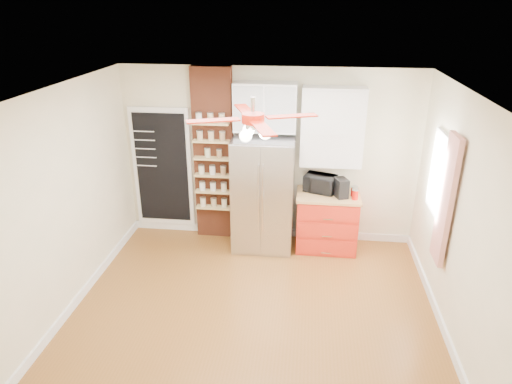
# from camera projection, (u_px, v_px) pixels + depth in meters

# --- Properties ---
(floor) EXTENTS (4.50, 4.50, 0.00)m
(floor) POSITION_uv_depth(u_px,v_px,m) (254.00, 309.00, 5.69)
(floor) COLOR brown
(floor) RESTS_ON ground
(ceiling) EXTENTS (4.50, 4.50, 0.00)m
(ceiling) POSITION_uv_depth(u_px,v_px,m) (253.00, 92.00, 4.64)
(ceiling) COLOR white
(ceiling) RESTS_ON wall_back
(wall_back) EXTENTS (4.50, 0.02, 2.70)m
(wall_back) POSITION_uv_depth(u_px,v_px,m) (269.00, 156.00, 6.99)
(wall_back) COLOR beige
(wall_back) RESTS_ON floor
(wall_front) EXTENTS (4.50, 0.02, 2.70)m
(wall_front) POSITION_uv_depth(u_px,v_px,m) (220.00, 328.00, 3.34)
(wall_front) COLOR beige
(wall_front) RESTS_ON floor
(wall_left) EXTENTS (0.02, 4.00, 2.70)m
(wall_left) POSITION_uv_depth(u_px,v_px,m) (65.00, 202.00, 5.41)
(wall_left) COLOR beige
(wall_left) RESTS_ON floor
(wall_right) EXTENTS (0.02, 4.00, 2.70)m
(wall_right) POSITION_uv_depth(u_px,v_px,m) (460.00, 222.00, 4.92)
(wall_right) COLOR beige
(wall_right) RESTS_ON floor
(chalkboard) EXTENTS (0.95, 0.05, 1.95)m
(chalkboard) POSITION_uv_depth(u_px,v_px,m) (162.00, 168.00, 7.24)
(chalkboard) COLOR white
(chalkboard) RESTS_ON wall_back
(brick_pillar) EXTENTS (0.60, 0.16, 2.70)m
(brick_pillar) POSITION_uv_depth(u_px,v_px,m) (214.00, 156.00, 7.01)
(brick_pillar) COLOR brown
(brick_pillar) RESTS_ON floor
(fridge) EXTENTS (0.90, 0.70, 1.75)m
(fridge) POSITION_uv_depth(u_px,v_px,m) (263.00, 194.00, 6.85)
(fridge) COLOR #AEAEB3
(fridge) RESTS_ON floor
(upper_glass_cabinet) EXTENTS (0.90, 0.35, 0.70)m
(upper_glass_cabinet) POSITION_uv_depth(u_px,v_px,m) (265.00, 107.00, 6.53)
(upper_glass_cabinet) COLOR white
(upper_glass_cabinet) RESTS_ON wall_back
(red_cabinet) EXTENTS (0.94, 0.64, 0.90)m
(red_cabinet) POSITION_uv_depth(u_px,v_px,m) (327.00, 221.00, 6.95)
(red_cabinet) COLOR red
(red_cabinet) RESTS_ON floor
(upper_shelf_unit) EXTENTS (0.90, 0.30, 1.15)m
(upper_shelf_unit) POSITION_uv_depth(u_px,v_px,m) (332.00, 127.00, 6.55)
(upper_shelf_unit) COLOR white
(upper_shelf_unit) RESTS_ON wall_back
(window) EXTENTS (0.04, 0.75, 1.05)m
(window) POSITION_uv_depth(u_px,v_px,m) (440.00, 176.00, 5.67)
(window) COLOR white
(window) RESTS_ON wall_right
(curtain) EXTENTS (0.06, 0.40, 1.55)m
(curtain) POSITION_uv_depth(u_px,v_px,m) (446.00, 201.00, 5.21)
(curtain) COLOR red
(curtain) RESTS_ON wall_right
(ceiling_fan) EXTENTS (1.40, 1.40, 0.44)m
(ceiling_fan) POSITION_uv_depth(u_px,v_px,m) (253.00, 119.00, 4.75)
(ceiling_fan) COLOR silver
(ceiling_fan) RESTS_ON ceiling
(toaster_oven) EXTENTS (0.53, 0.44, 0.25)m
(toaster_oven) POSITION_uv_depth(u_px,v_px,m) (320.00, 183.00, 6.83)
(toaster_oven) COLOR black
(toaster_oven) RESTS_ON red_cabinet
(coffee_maker) EXTENTS (0.23, 0.27, 0.28)m
(coffee_maker) POSITION_uv_depth(u_px,v_px,m) (341.00, 188.00, 6.63)
(coffee_maker) COLOR black
(coffee_maker) RESTS_ON red_cabinet
(canister_left) EXTENTS (0.11, 0.11, 0.14)m
(canister_left) POSITION_uv_depth(u_px,v_px,m) (355.00, 195.00, 6.57)
(canister_left) COLOR red
(canister_left) RESTS_ON red_cabinet
(canister_right) EXTENTS (0.11, 0.11, 0.14)m
(canister_right) POSITION_uv_depth(u_px,v_px,m) (354.00, 192.00, 6.69)
(canister_right) COLOR #A9090A
(canister_right) RESTS_ON red_cabinet
(pantry_jar_oats) EXTENTS (0.11, 0.11, 0.13)m
(pantry_jar_oats) POSITION_uv_depth(u_px,v_px,m) (208.00, 153.00, 6.88)
(pantry_jar_oats) COLOR #C1BE93
(pantry_jar_oats) RESTS_ON brick_pillar
(pantry_jar_beans) EXTENTS (0.10, 0.10, 0.12)m
(pantry_jar_beans) POSITION_uv_depth(u_px,v_px,m) (219.00, 154.00, 6.85)
(pantry_jar_beans) COLOR olive
(pantry_jar_beans) RESTS_ON brick_pillar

